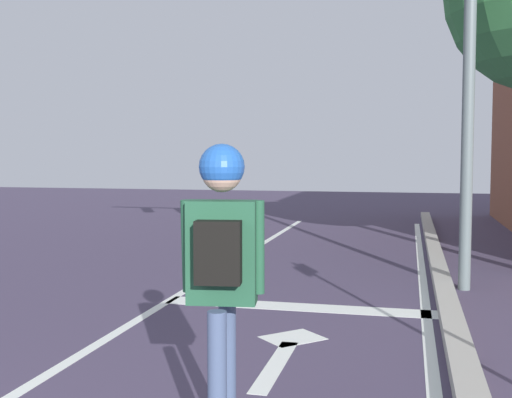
% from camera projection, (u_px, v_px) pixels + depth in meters
% --- Properties ---
extents(lane_line_center, '(0.12, 20.00, 0.01)m').
position_uv_depth(lane_line_center, '(163.00, 304.00, 7.77)').
color(lane_line_center, silver).
rests_on(lane_line_center, ground).
extents(lane_line_curbside, '(0.12, 20.00, 0.01)m').
position_uv_depth(lane_line_curbside, '(427.00, 320.00, 7.05)').
color(lane_line_curbside, silver).
rests_on(lane_line_curbside, ground).
extents(stop_bar, '(3.25, 0.40, 0.01)m').
position_uv_depth(stop_bar, '(298.00, 307.00, 7.64)').
color(stop_bar, silver).
rests_on(stop_bar, ground).
extents(lane_arrow_stem, '(0.16, 1.40, 0.01)m').
position_uv_depth(lane_arrow_stem, '(275.00, 365.00, 5.53)').
color(lane_arrow_stem, silver).
rests_on(lane_arrow_stem, ground).
extents(lane_arrow_head, '(0.71, 0.71, 0.01)m').
position_uv_depth(lane_arrow_head, '(293.00, 338.00, 6.36)').
color(lane_arrow_head, silver).
rests_on(lane_arrow_head, ground).
extents(curb_strip, '(0.24, 24.00, 0.14)m').
position_uv_depth(curb_strip, '(450.00, 315.00, 6.99)').
color(curb_strip, '#9E9B92').
rests_on(curb_strip, ground).
extents(skater, '(0.49, 0.65, 1.80)m').
position_uv_depth(skater, '(222.00, 253.00, 3.74)').
color(skater, '#415172').
rests_on(skater, skateboard).
extents(traffic_signal_mast, '(4.80, 0.34, 5.26)m').
position_uv_depth(traffic_signal_mast, '(362.00, 4.00, 8.69)').
color(traffic_signal_mast, '#566364').
rests_on(traffic_signal_mast, ground).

